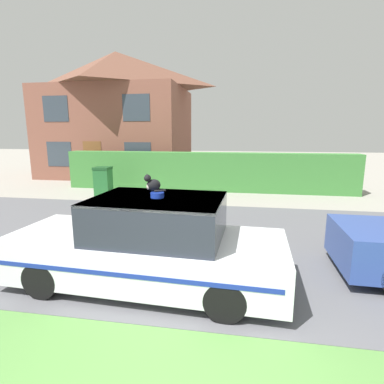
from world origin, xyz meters
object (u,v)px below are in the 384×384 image
at_px(house_left, 118,114).
at_px(wheelie_bin, 103,181).
at_px(cat, 152,184).
at_px(police_car, 149,245).

height_order(house_left, wheelie_bin, house_left).
relative_size(cat, wheelie_bin, 0.29).
bearing_deg(cat, house_left, -96.79).
bearing_deg(police_car, wheelie_bin, -56.40).
relative_size(police_car, house_left, 0.56).
xyz_separation_m(police_car, house_left, (-5.91, 12.93, 2.93)).
xyz_separation_m(police_car, wheelie_bin, (-4.13, 6.88, -0.12)).
bearing_deg(wheelie_bin, house_left, 103.99).
distance_m(cat, house_left, 14.31).
bearing_deg(police_car, house_left, -62.81).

